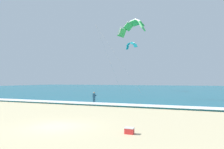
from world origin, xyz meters
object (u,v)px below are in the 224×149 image
Objects in this scene: kite_distant at (131,45)px; cooler_box at (129,131)px; kitesurfer at (94,97)px; kite_primary at (133,26)px; surfboard at (94,103)px.

kite_distant reaches higher than cooler_box.
kite_primary is at bearing 52.81° from kitesurfer.
cooler_box is (9.81, -15.15, 0.18)m from surfboard.
kite_distant reaches higher than surfboard.
surfboard is 2.48× the size of cooler_box.
cooler_box is at bearing -74.06° from kite_distant.
kite_primary is (4.26, 5.61, 11.32)m from kitesurfer.
surfboard is 0.12× the size of kite_primary.
kitesurfer is at bearing 95.72° from surfboard.
kite_primary is 20.88× the size of cooler_box.
kite_primary is at bearing -73.31° from kite_distant.
cooler_box is (9.81, -15.17, -0.74)m from kitesurfer.
kite_primary is (4.26, 5.63, 12.23)m from surfboard.
surfboard is 0.85× the size of kitesurfer.
cooler_box is at bearing -57.10° from kitesurfer.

